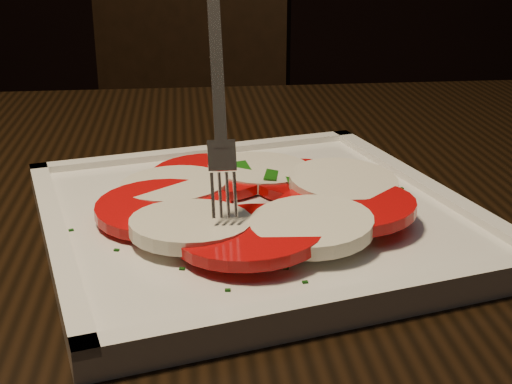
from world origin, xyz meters
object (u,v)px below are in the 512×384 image
object	(u,v)px
fork	(217,88)
table	(179,282)
chair	(177,147)
plate	(256,219)

from	to	relation	value
fork	table	bearing A→B (deg)	104.79
chair	plate	bearing A→B (deg)	-65.42
table	fork	size ratio (longest dim) A/B	8.08
table	plate	size ratio (longest dim) A/B	4.04
table	fork	distance (m)	0.25
plate	fork	size ratio (longest dim) A/B	2.00
chair	fork	size ratio (longest dim) A/B	5.91
table	chair	size ratio (longest dim) A/B	1.37
chair	fork	xyz separation A→B (m)	(0.13, -0.92, 0.33)
table	chair	distance (m)	0.82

